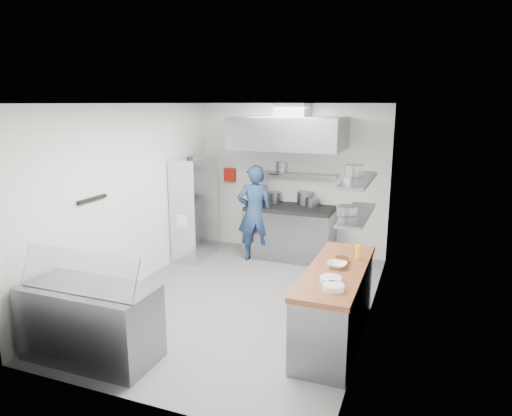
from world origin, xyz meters
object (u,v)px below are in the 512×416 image
at_px(chef, 255,213).
at_px(display_case, 91,322).
at_px(gas_range, 290,233).
at_px(wire_rack, 194,209).

distance_m(chef, display_case, 3.80).
xyz_separation_m(gas_range, chef, (-0.56, -0.36, 0.42)).
height_order(gas_range, wire_rack, wire_rack).
bearing_deg(gas_range, wire_rack, -158.48).
bearing_deg(chef, wire_rack, -8.19).
relative_size(gas_range, display_case, 1.07).
relative_size(gas_range, wire_rack, 0.86).
bearing_deg(gas_range, display_case, -104.77).
bearing_deg(wire_rack, chef, 14.79).
bearing_deg(gas_range, chef, -147.15).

